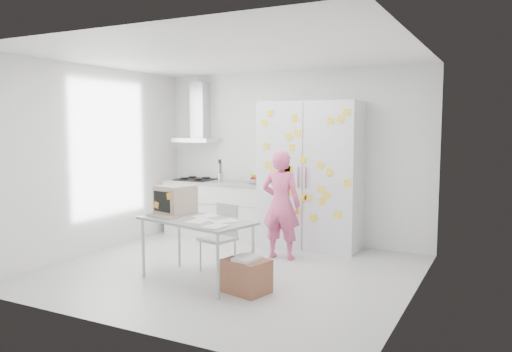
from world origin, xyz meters
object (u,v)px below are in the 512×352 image
at_px(chair, 221,233).
at_px(cardboard_box, 247,275).
at_px(desk, 182,209).
at_px(person, 281,205).

xyz_separation_m(chair, cardboard_box, (0.70, -0.62, -0.29)).
bearing_deg(chair, desk, -107.03).
bearing_deg(person, desk, 56.52).
bearing_deg(cardboard_box, chair, 138.25).
distance_m(desk, chair, 0.64).
height_order(desk, cardboard_box, desk).
bearing_deg(desk, cardboard_box, 3.22).
bearing_deg(cardboard_box, person, 99.55).
relative_size(desk, cardboard_box, 2.80).
xyz_separation_m(desk, cardboard_box, (0.98, -0.17, -0.65)).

